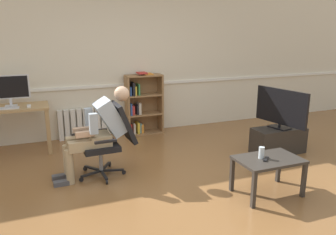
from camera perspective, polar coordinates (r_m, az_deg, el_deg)
The scene contains 15 objects.
ground_plane at distance 4.21m, azimuth 2.38°, elevation -12.21°, with size 18.00×18.00×0.00m, color brown.
back_wall at distance 6.30m, azimuth -7.38°, elevation 9.46°, with size 12.00×0.13×2.70m.
computer_desk at distance 5.74m, azimuth -25.10°, elevation 0.46°, with size 1.11×0.59×0.76m.
imac_monitor at distance 5.74m, azimuth -25.40°, elevation 4.54°, with size 0.59×0.14×0.48m.
keyboard at distance 5.58m, azimuth -25.81°, elevation 1.41°, with size 0.36×0.12×0.02m, color silver.
computer_mouse at distance 5.58m, azimuth -22.58°, elevation 1.82°, with size 0.06×0.10×0.03m, color white.
bookshelf at distance 6.28m, azimuth -4.52°, elevation 2.12°, with size 0.68×0.29×1.16m.
radiator at distance 6.23m, azimuth -14.32°, elevation -1.00°, with size 0.84×0.08×0.55m.
office_chair at distance 4.53m, azimuth -9.70°, elevation -3.26°, with size 0.78×0.62×0.98m.
person_seated at distance 4.46m, azimuth -11.82°, elevation -2.04°, with size 1.05×0.40×1.19m.
tv_stand at distance 5.62m, azimuth 18.22°, elevation -3.71°, with size 0.84×0.38×0.41m.
tv_screen at distance 5.49m, azimuth 18.67°, elevation 1.56°, with size 0.26×0.94×0.62m.
coffee_table at distance 4.13m, azimuth 16.70°, elevation -7.48°, with size 0.75×0.50×0.45m.
drinking_glass at distance 4.06m, azimuth 15.61°, elevation -5.79°, with size 0.07×0.07×0.14m, color silver.
spare_remote at distance 4.05m, azimuth 16.34°, elevation -6.80°, with size 0.04×0.15×0.02m, color black.
Camera 1 is at (-1.53, -3.43, 1.90)m, focal length 35.83 mm.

